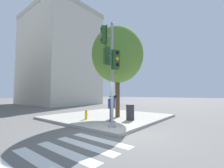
{
  "coord_description": "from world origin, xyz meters",
  "views": [
    {
      "loc": [
        -5.72,
        -4.3,
        1.85
      ],
      "look_at": [
        0.86,
        0.97,
        2.42
      ],
      "focal_mm": 24.0,
      "sensor_mm": 36.0,
      "label": 1
    }
  ],
  "objects": [
    {
      "name": "ground_plane",
      "position": [
        0.0,
        0.0,
        0.0
      ],
      "size": [
        160.0,
        160.0,
        0.0
      ],
      "primitive_type": "plane",
      "color": "slate"
    },
    {
      "name": "building_right",
      "position": [
        10.33,
        21.92,
        8.79
      ],
      "size": [
        10.85,
        13.91,
        17.55
      ],
      "color": "beige",
      "rests_on": "ground_plane"
    },
    {
      "name": "fire_hydrant",
      "position": [
        1.18,
        3.48,
        0.48
      ],
      "size": [
        0.17,
        0.23,
        0.66
      ],
      "color": "yellow",
      "rests_on": "sidewalk_corner"
    },
    {
      "name": "sidewalk_corner",
      "position": [
        3.5,
        3.5,
        0.08
      ],
      "size": [
        8.0,
        8.0,
        0.16
      ],
      "color": "#ADA89E",
      "rests_on": "ground_plane"
    },
    {
      "name": "street_tree",
      "position": [
        3.37,
        2.45,
        4.86
      ],
      "size": [
        3.93,
        3.93,
        6.88
      ],
      "color": "brown",
      "rests_on": "sidewalk_corner"
    },
    {
      "name": "traffic_signal_pole",
      "position": [
        0.32,
        0.67,
        3.58
      ],
      "size": [
        0.88,
        1.24,
        5.61
      ],
      "color": "#939399",
      "rests_on": "sidewalk_corner"
    },
    {
      "name": "person_photographer",
      "position": [
        1.49,
        1.5,
        1.18
      ],
      "size": [
        0.5,
        0.53,
        1.7
      ],
      "color": "black",
      "rests_on": "sidewalk_corner"
    },
    {
      "name": "trash_bin",
      "position": [
        2.78,
        0.98,
        0.66
      ],
      "size": [
        0.55,
        0.55,
        0.99
      ],
      "color": "#2D2D33",
      "rests_on": "sidewalk_corner"
    }
  ]
}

